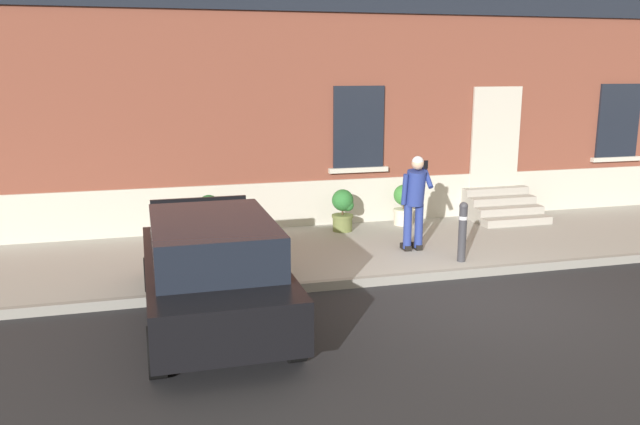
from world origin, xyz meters
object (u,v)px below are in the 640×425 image
object	(u,v)px
bollard_near_person	(463,230)
planter_olive	(343,209)
person_on_phone	(415,197)
hatchback_car_black	(213,269)
planter_terracotta	(210,215)
planter_cream	(404,204)

from	to	relation	value
bollard_near_person	planter_olive	bearing A→B (deg)	117.54
person_on_phone	planter_olive	size ratio (longest dim) A/B	2.03
hatchback_car_black	planter_olive	distance (m)	4.99
bollard_near_person	person_on_phone	bearing A→B (deg)	122.63
bollard_near_person	person_on_phone	xyz separation A→B (m)	(-0.54, 0.84, 0.44)
bollard_near_person	planter_terracotta	distance (m)	4.84
planter_terracotta	planter_olive	xyz separation A→B (m)	(2.68, -0.11, 0.00)
planter_terracotta	planter_olive	world-z (taller)	same
planter_olive	planter_terracotta	bearing A→B (deg)	177.69
hatchback_car_black	planter_terracotta	xyz separation A→B (m)	(0.35, 4.07, -0.18)
bollard_near_person	planter_olive	xyz separation A→B (m)	(-1.35, 2.58, -0.11)
bollard_near_person	planter_terracotta	bearing A→B (deg)	146.24
person_on_phone	planter_cream	xyz separation A→B (m)	(0.60, 1.94, -0.54)
hatchback_car_black	bollard_near_person	xyz separation A→B (m)	(4.38, 1.38, -0.08)
bollard_near_person	planter_cream	distance (m)	2.77
hatchback_car_black	planter_terracotta	distance (m)	4.09
person_on_phone	planter_olive	xyz separation A→B (m)	(-0.81, 1.75, -0.54)
hatchback_car_black	person_on_phone	distance (m)	4.45
hatchback_car_black	planter_cream	world-z (taller)	hatchback_car_black
person_on_phone	planter_cream	size ratio (longest dim) A/B	2.03
bollard_near_person	planter_terracotta	xyz separation A→B (m)	(-4.03, 2.69, -0.11)
person_on_phone	planter_olive	world-z (taller)	person_on_phone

